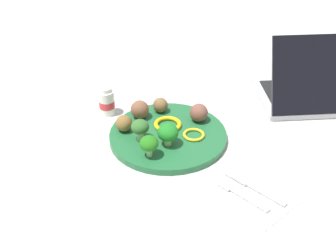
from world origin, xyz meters
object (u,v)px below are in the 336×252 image
at_px(fork, 240,193).
at_px(yogurt_bottle, 107,102).
at_px(broccoli_floret_back_right, 168,133).
at_px(broccoli_floret_mid_left, 140,128).
at_px(plate, 168,136).
at_px(pepper_ring_front_right, 168,124).
at_px(meatball_front_right, 199,113).
at_px(meatball_center, 124,123).
at_px(napkin, 249,193).
at_px(knife, 252,186).
at_px(pepper_ring_mid_right, 194,135).
at_px(meatball_back_right, 160,105).
at_px(meatball_near_rim, 140,110).
at_px(laptop, 321,89).
at_px(broccoli_floret_back_left, 149,144).

bearing_deg(fork, yogurt_bottle, -4.20).
height_order(broccoli_floret_back_right, broccoli_floret_mid_left, same).
relative_size(plate, pepper_ring_front_right, 4.13).
distance_m(broccoli_floret_back_right, meatball_front_right, 0.13).
distance_m(broccoli_floret_back_right, meatball_center, 0.12).
distance_m(napkin, knife, 0.02).
bearing_deg(yogurt_bottle, pepper_ring_mid_right, -168.03).
xyz_separation_m(meatball_back_right, meatball_near_rim, (0.02, 0.06, 0.00)).
height_order(meatball_back_right, pepper_ring_mid_right, meatball_back_right).
bearing_deg(knife, broccoli_floret_mid_left, 9.14).
bearing_deg(broccoli_floret_mid_left, yogurt_bottle, -14.20).
relative_size(plate, meatball_front_right, 6.20).
distance_m(meatball_back_right, knife, 0.34).
bearing_deg(meatball_front_right, meatball_center, 55.53).
relative_size(plate, meatball_back_right, 7.38).
distance_m(meatball_back_right, yogurt_bottle, 0.14).
relative_size(broccoli_floret_back_right, laptop, 0.14).
height_order(broccoli_floret_mid_left, yogurt_bottle, yogurt_bottle).
relative_size(plate, napkin, 1.65).
bearing_deg(plate, fork, 167.71).
bearing_deg(fork, broccoli_floret_back_left, 10.72).
distance_m(broccoli_floret_back_right, meatball_back_right, 0.15).
height_order(pepper_ring_front_right, yogurt_bottle, yogurt_bottle).
bearing_deg(yogurt_bottle, broccoli_floret_back_left, 161.88).
bearing_deg(meatball_front_right, laptop, -118.29).
bearing_deg(meatball_center, broccoli_floret_back_left, 164.20).
relative_size(broccoli_floret_mid_left, meatball_near_rim, 1.14).
xyz_separation_m(fork, knife, (-0.00, -0.04, -0.00)).
bearing_deg(pepper_ring_mid_right, knife, 165.91).
height_order(broccoli_floret_back_right, pepper_ring_front_right, broccoli_floret_back_right).
bearing_deg(broccoli_floret_mid_left, pepper_ring_front_right, -97.01).
height_order(meatball_center, pepper_ring_front_right, meatball_center).
distance_m(broccoli_floret_back_right, fork, 0.22).
height_order(napkin, fork, fork).
bearing_deg(broccoli_floret_back_left, broccoli_floret_back_right, -91.67).
bearing_deg(yogurt_bottle, broccoli_floret_back_right, 176.57).
xyz_separation_m(plate, pepper_ring_front_right, (0.02, -0.02, 0.01)).
bearing_deg(pepper_ring_front_right, knife, 171.75).
distance_m(knife, laptop, 0.43).
bearing_deg(yogurt_bottle, knife, -179.53).
bearing_deg(meatball_near_rim, pepper_ring_mid_right, -170.24).
xyz_separation_m(broccoli_floret_back_left, knife, (-0.22, -0.08, -0.04)).
relative_size(plate, broccoli_floret_back_right, 5.34).
bearing_deg(napkin, pepper_ring_front_right, -11.80).
height_order(plate, broccoli_floret_mid_left, broccoli_floret_mid_left).
height_order(pepper_ring_mid_right, napkin, pepper_ring_mid_right).
distance_m(plate, broccoli_floret_back_right, 0.06).
distance_m(pepper_ring_front_right, knife, 0.27).
height_order(meatball_near_rim, laptop, laptop).
height_order(meatball_front_right, napkin, meatball_front_right).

